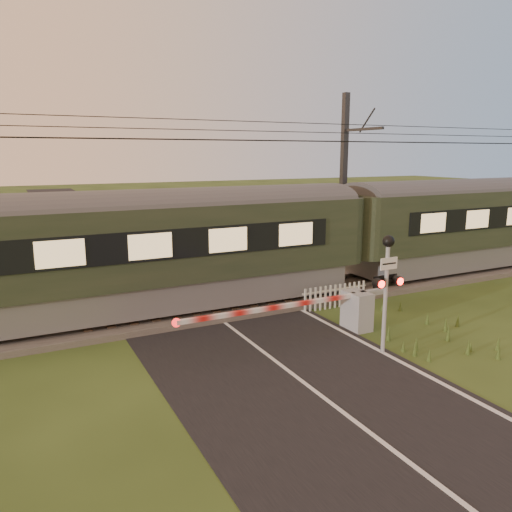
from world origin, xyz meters
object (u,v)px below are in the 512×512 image
train (346,233)px  boom_gate (349,310)px  crossing_signal (387,273)px  picket_fence (335,296)px  catenary_mast (344,182)px

train → boom_gate: train is taller
train → boom_gate: 4.94m
crossing_signal → picket_fence: size_ratio=1.22×
boom_gate → catenary_mast: bearing=55.5°
crossing_signal → catenary_mast: bearing=60.7°
catenary_mast → crossing_signal: bearing=-119.3°
boom_gate → picket_fence: boom_gate is taller
boom_gate → picket_fence: bearing=65.0°
train → picket_fence: train is taller
train → picket_fence: bearing=-133.0°
boom_gate → crossing_signal: crossing_signal is taller
picket_fence → crossing_signal: bearing=-107.2°
train → picket_fence: 3.11m
catenary_mast → picket_fence: bearing=-128.4°
boom_gate → crossing_signal: 2.34m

